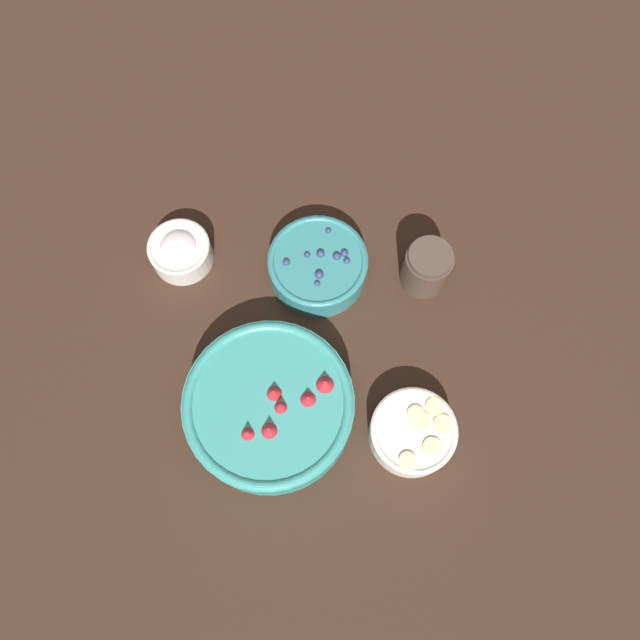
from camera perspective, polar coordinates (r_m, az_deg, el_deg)
ground_plane at (r=1.04m, az=1.42°, el=-2.78°), size 4.00×4.00×0.00m
bowl_strawberries at (r=0.98m, az=-4.63°, el=-7.86°), size 0.26×0.26×0.09m
bowl_blueberries at (r=1.06m, az=-0.19°, el=5.04°), size 0.17×0.17×0.06m
bowl_bananas at (r=0.99m, az=8.50°, el=-10.11°), size 0.13×0.13×0.05m
bowl_cream at (r=1.10m, az=-12.67°, el=6.21°), size 0.11×0.11×0.06m
jar_chocolate at (r=1.06m, az=9.69°, el=4.69°), size 0.08×0.08×0.09m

